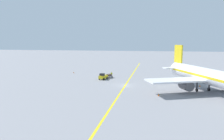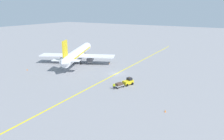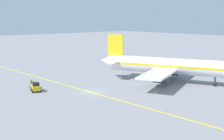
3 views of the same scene
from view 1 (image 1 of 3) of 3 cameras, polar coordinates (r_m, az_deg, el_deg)
name	(u,v)px [view 1 (image 1 of 3)]	position (r m, az deg, el deg)	size (l,w,h in m)	color
ground_plane	(125,86)	(58.03, 3.45, -4.07)	(400.00, 400.00, 0.00)	gray
apron_yellow_centreline	(125,85)	(58.03, 3.45, -4.06)	(0.40, 120.00, 0.01)	yellow
airplane_at_gate	(208,77)	(53.74, 23.76, -1.63)	(27.73, 33.72, 10.60)	white
baggage_tug_white	(103,77)	(66.74, -2.37, -1.73)	(2.55, 3.33, 2.11)	gold
baggage_cart_trailing	(109,76)	(69.48, -0.85, -1.47)	(2.20, 2.92, 1.24)	gray
ground_crew_worker	(111,74)	(71.16, -0.15, -1.14)	(0.56, 0.32, 1.68)	#23232D
traffic_cone_mid_apron	(159,95)	(48.08, 12.06, -6.35)	(0.32, 0.32, 0.55)	orange
traffic_cone_by_wingtip	(200,86)	(60.80, 21.99, -3.81)	(0.32, 0.32, 0.55)	orange
traffic_cone_far_edge	(74,72)	(81.22, -9.96, -0.61)	(0.32, 0.32, 0.55)	orange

